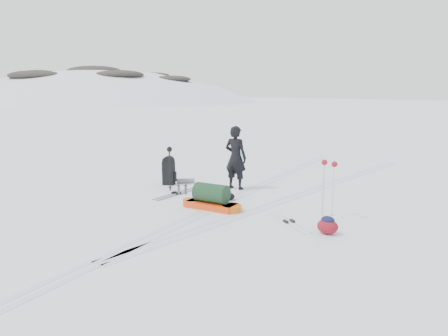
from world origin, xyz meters
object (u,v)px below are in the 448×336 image
(pulk_sled, at_px, (211,199))
(skier, at_px, (236,158))
(expedition_rucksack, at_px, (171,171))
(ski_poles_black, at_px, (170,155))

(pulk_sled, bearing_deg, skier, 102.77)
(skier, distance_m, expedition_rucksack, 2.22)
(skier, height_order, pulk_sled, skier)
(expedition_rucksack, bearing_deg, skier, -4.68)
(skier, bearing_deg, ski_poles_black, 37.67)
(expedition_rucksack, xyz_separation_m, ski_poles_black, (0.52, -0.65, 0.67))
(ski_poles_black, bearing_deg, skier, 17.74)
(skier, xyz_separation_m, ski_poles_black, (-1.54, -1.28, 0.13))
(pulk_sled, distance_m, expedition_rucksack, 3.13)
(pulk_sled, height_order, ski_poles_black, ski_poles_black)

